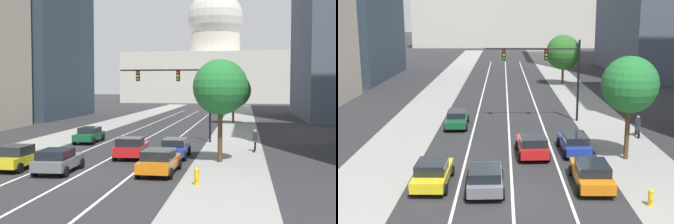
% 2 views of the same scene
% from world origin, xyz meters
% --- Properties ---
extents(ground_plane, '(400.00, 400.00, 0.00)m').
position_xyz_m(ground_plane, '(0.00, 40.00, 0.00)').
color(ground_plane, '#2B2B2D').
extents(sidewalk_left, '(4.89, 130.00, 0.01)m').
position_xyz_m(sidewalk_left, '(-8.45, 35.00, 0.01)').
color(sidewalk_left, gray).
rests_on(sidewalk_left, ground).
extents(sidewalk_right, '(4.89, 130.00, 0.01)m').
position_xyz_m(sidewalk_right, '(8.45, 35.00, 0.01)').
color(sidewalk_right, gray).
rests_on(sidewalk_right, ground).
extents(lane_stripe_left, '(0.16, 90.00, 0.01)m').
position_xyz_m(lane_stripe_left, '(-3.00, 25.00, 0.01)').
color(lane_stripe_left, white).
rests_on(lane_stripe_left, ground).
extents(lane_stripe_center, '(0.16, 90.00, 0.01)m').
position_xyz_m(lane_stripe_center, '(0.00, 25.00, 0.01)').
color(lane_stripe_center, white).
rests_on(lane_stripe_center, ground).
extents(lane_stripe_right, '(0.16, 90.00, 0.01)m').
position_xyz_m(lane_stripe_right, '(3.00, 25.00, 0.01)').
color(lane_stripe_right, white).
rests_on(lane_stripe_right, ground).
extents(capitol_building, '(54.67, 25.50, 35.93)m').
position_xyz_m(capitol_building, '(0.00, 121.55, 11.58)').
color(capitol_building, beige).
rests_on(capitol_building, ground).
extents(car_red, '(2.24, 4.13, 1.54)m').
position_xyz_m(car_red, '(1.51, 6.47, 0.79)').
color(car_red, red).
rests_on(car_red, ground).
extents(car_blue, '(2.02, 4.40, 1.41)m').
position_xyz_m(car_blue, '(4.50, 7.27, 0.75)').
color(car_blue, '#1E389E').
rests_on(car_blue, ground).
extents(car_orange, '(2.15, 4.60, 1.46)m').
position_xyz_m(car_orange, '(4.50, 1.07, 0.76)').
color(car_orange, orange).
rests_on(car_orange, ground).
extents(car_gray, '(2.19, 4.23, 1.43)m').
position_xyz_m(car_gray, '(-1.50, 0.43, 0.76)').
color(car_gray, slate).
rests_on(car_gray, ground).
extents(car_yellow, '(2.08, 4.36, 1.48)m').
position_xyz_m(car_yellow, '(-4.50, 1.23, 0.76)').
color(car_yellow, yellow).
rests_on(car_yellow, ground).
extents(car_green, '(2.06, 4.57, 1.38)m').
position_xyz_m(car_green, '(-4.50, 14.81, 0.73)').
color(car_green, '#14512D').
rests_on(car_green, ground).
extents(traffic_signal_mast, '(8.51, 0.39, 7.38)m').
position_xyz_m(traffic_signal_mast, '(3.72, 16.82, 5.16)').
color(traffic_signal_mast, black).
rests_on(traffic_signal_mast, ground).
extents(fire_hydrant, '(0.26, 0.35, 0.91)m').
position_xyz_m(fire_hydrant, '(6.98, -1.62, 0.46)').
color(fire_hydrant, yellow).
rests_on(fire_hydrant, ground).
extents(cyclist, '(0.38, 1.70, 1.72)m').
position_xyz_m(cyclist, '(10.24, 11.42, 0.85)').
color(cyclist, black).
rests_on(cyclist, ground).
extents(street_tree_near_right, '(4.78, 4.78, 6.90)m').
position_xyz_m(street_tree_near_right, '(7.85, 38.47, 4.50)').
color(street_tree_near_right, '#51381E').
rests_on(street_tree_near_right, ground).
extents(street_tree_far_right, '(3.73, 3.73, 6.94)m').
position_xyz_m(street_tree_far_right, '(7.79, 5.88, 5.05)').
color(street_tree_far_right, '#51381E').
rests_on(street_tree_far_right, ground).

